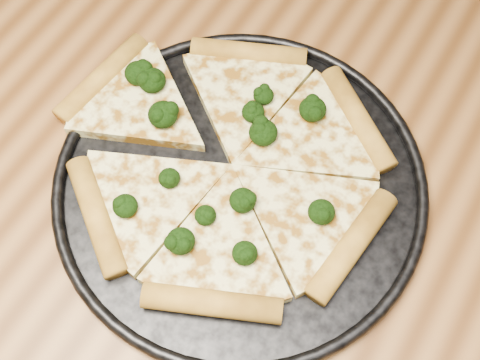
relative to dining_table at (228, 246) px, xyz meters
The scene contains 4 objects.
dining_table is the anchor object (origin of this frame).
pizza_pan 0.10m from the dining_table, 94.78° to the left, with size 0.36×0.36×0.02m.
pizza 0.12m from the dining_table, 119.92° to the left, with size 0.34×0.32×0.02m.
broccoli_florets 0.13m from the dining_table, 133.14° to the left, with size 0.26×0.21×0.02m.
Camera 1 is at (0.13, -0.20, 1.29)m, focal length 46.81 mm.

